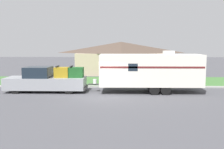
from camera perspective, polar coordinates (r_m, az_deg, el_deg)
name	(u,v)px	position (r m, az deg, el deg)	size (l,w,h in m)	color
ground_plane	(101,96)	(18.40, -2.48, -4.92)	(120.00, 120.00, 0.00)	#47474C
curb_strip	(104,87)	(22.06, -1.81, -2.77)	(80.00, 0.30, 0.14)	#999993
lawn_strip	(106,81)	(25.67, -1.34, -1.55)	(80.00, 7.00, 0.03)	#3D6B33
house_across_street	(121,57)	(33.30, 2.06, 4.04)	(12.06, 7.74, 4.15)	tan
pickup_truck	(47,80)	(20.59, -14.69, -1.28)	(6.41, 2.06, 2.08)	black
travel_trailer	(150,70)	(19.83, 8.71, 1.02)	(8.84, 2.48, 3.28)	black
mailbox	(65,74)	(23.14, -10.71, 0.09)	(0.48, 0.20, 1.41)	brown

